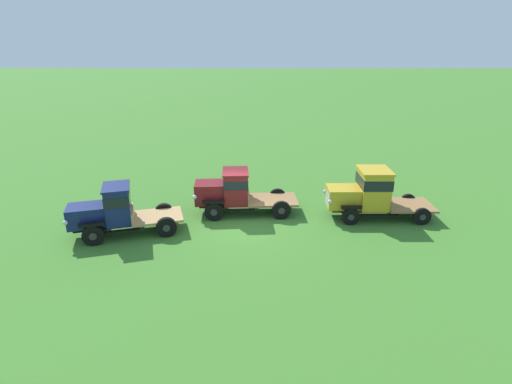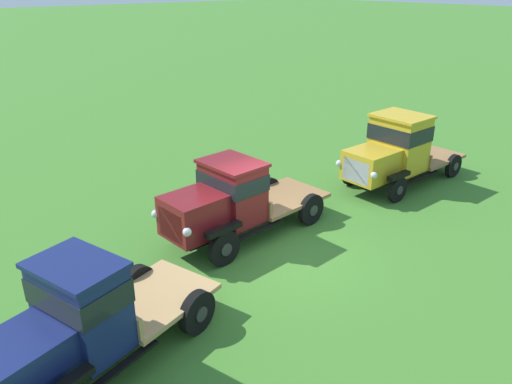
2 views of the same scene
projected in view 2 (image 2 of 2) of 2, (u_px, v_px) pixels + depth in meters
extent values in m
plane|color=#3D7528|center=(279.00, 254.00, 12.11)|extent=(240.00, 240.00, 0.00)
cylinder|color=black|center=(6.00, 368.00, 7.98)|extent=(0.87, 0.41, 0.85)
cylinder|color=#2D2D2D|center=(2.00, 365.00, 8.04)|extent=(0.29, 0.11, 0.30)
cylinder|color=black|center=(197.00, 312.00, 9.31)|extent=(0.87, 0.41, 0.85)
cylinder|color=#2D2D2D|center=(202.00, 314.00, 9.26)|extent=(0.29, 0.11, 0.30)
cylinder|color=black|center=(138.00, 285.00, 10.13)|extent=(0.87, 0.41, 0.85)
cylinder|color=#2D2D2D|center=(134.00, 283.00, 10.19)|extent=(0.29, 0.11, 0.30)
cube|color=black|center=(103.00, 338.00, 8.52)|extent=(4.26, 1.96, 0.12)
cube|color=#141E51|center=(14.00, 369.00, 7.18)|extent=(1.74, 1.47, 0.84)
cube|color=black|center=(0.00, 345.00, 7.79)|extent=(0.99, 0.45, 0.12)
cube|color=#141E51|center=(82.00, 307.00, 7.98)|extent=(1.30, 1.60, 1.50)
cube|color=black|center=(79.00, 290.00, 7.85)|extent=(1.35, 1.64, 0.42)
cube|color=#141E51|center=(75.00, 265.00, 7.67)|extent=(1.41, 1.68, 0.08)
cube|color=black|center=(125.00, 364.00, 7.98)|extent=(1.34, 0.50, 0.05)
cube|color=black|center=(65.00, 329.00, 8.78)|extent=(1.34, 0.50, 0.05)
cube|color=tan|center=(154.00, 298.00, 9.41)|extent=(2.44, 2.11, 0.10)
cube|color=tan|center=(111.00, 315.00, 8.56)|extent=(0.48, 1.47, 0.44)
cylinder|color=black|center=(224.00, 248.00, 11.50)|extent=(0.87, 0.21, 0.87)
cylinder|color=#2D2D2D|center=(227.00, 250.00, 11.44)|extent=(0.30, 0.05, 0.30)
cylinder|color=black|center=(182.00, 224.00, 12.61)|extent=(0.87, 0.21, 0.87)
cylinder|color=#2D2D2D|center=(180.00, 223.00, 12.68)|extent=(0.30, 0.05, 0.30)
cylinder|color=black|center=(311.00, 209.00, 13.43)|extent=(0.87, 0.21, 0.87)
cylinder|color=#2D2D2D|center=(314.00, 210.00, 13.37)|extent=(0.30, 0.05, 0.30)
cylinder|color=black|center=(268.00, 192.00, 14.54)|extent=(0.87, 0.21, 0.87)
cylinder|color=#2D2D2D|center=(266.00, 191.00, 14.61)|extent=(0.30, 0.05, 0.30)
cube|color=black|center=(248.00, 214.00, 12.97)|extent=(4.42, 1.16, 0.12)
cube|color=maroon|center=(194.00, 215.00, 11.68)|extent=(1.41, 1.24, 0.97)
cube|color=silver|center=(171.00, 225.00, 11.30)|extent=(0.11, 0.91, 0.73)
sphere|color=silver|center=(187.00, 232.00, 10.85)|extent=(0.20, 0.20, 0.20)
sphere|color=silver|center=(156.00, 214.00, 11.68)|extent=(0.20, 0.20, 0.20)
cube|color=black|center=(223.00, 230.00, 11.31)|extent=(1.01, 0.26, 0.12)
cube|color=black|center=(181.00, 207.00, 12.42)|extent=(1.01, 0.26, 0.12)
cube|color=maroon|center=(233.00, 192.00, 12.35)|extent=(1.15, 1.52, 1.44)
cube|color=black|center=(232.00, 180.00, 12.22)|extent=(1.20, 1.56, 0.40)
cube|color=maroon|center=(232.00, 163.00, 12.05)|extent=(1.26, 1.59, 0.08)
cube|color=black|center=(258.00, 230.00, 12.19)|extent=(1.51, 0.23, 0.05)
cube|color=black|center=(216.00, 210.00, 13.28)|extent=(1.51, 0.23, 0.05)
cube|color=olive|center=(280.00, 197.00, 13.69)|extent=(2.43, 1.82, 0.10)
cube|color=olive|center=(250.00, 201.00, 12.89)|extent=(0.17, 1.58, 0.44)
cylinder|color=black|center=(397.00, 189.00, 14.81)|extent=(0.78, 0.16, 0.78)
cylinder|color=#2D2D2D|center=(400.00, 190.00, 14.74)|extent=(0.27, 0.03, 0.27)
cylinder|color=black|center=(352.00, 173.00, 16.03)|extent=(0.78, 0.16, 0.78)
cylinder|color=#2D2D2D|center=(349.00, 173.00, 16.09)|extent=(0.27, 0.03, 0.27)
cylinder|color=black|center=(453.00, 166.00, 16.67)|extent=(0.78, 0.16, 0.78)
cylinder|color=#2D2D2D|center=(456.00, 167.00, 16.61)|extent=(0.27, 0.03, 0.27)
cylinder|color=black|center=(409.00, 153.00, 17.89)|extent=(0.78, 0.16, 0.78)
cylinder|color=#2D2D2D|center=(406.00, 152.00, 17.96)|extent=(0.27, 0.03, 0.27)
cube|color=black|center=(402.00, 168.00, 16.26)|extent=(4.45, 0.96, 0.12)
cube|color=gold|center=(371.00, 165.00, 15.05)|extent=(1.44, 1.22, 0.91)
cube|color=silver|center=(356.00, 171.00, 14.66)|extent=(0.06, 0.96, 0.68)
sphere|color=silver|center=(374.00, 175.00, 14.17)|extent=(0.20, 0.20, 0.20)
sphere|color=silver|center=(339.00, 163.00, 15.09)|extent=(0.20, 0.20, 0.20)
cube|color=black|center=(399.00, 176.00, 14.63)|extent=(0.90, 0.20, 0.12)
cube|color=black|center=(353.00, 160.00, 15.85)|extent=(0.90, 0.20, 0.12)
cube|color=gold|center=(399.00, 144.00, 15.70)|extent=(1.25, 1.53, 1.69)
cube|color=black|center=(400.00, 132.00, 15.55)|extent=(1.30, 1.57, 0.47)
cube|color=gold|center=(402.00, 116.00, 15.35)|extent=(1.37, 1.60, 0.08)
cube|color=black|center=(421.00, 177.00, 15.54)|extent=(1.75, 0.14, 0.05)
cube|color=black|center=(376.00, 163.00, 16.73)|extent=(1.75, 0.14, 0.05)
cube|color=olive|center=(426.00, 156.00, 17.02)|extent=(2.15, 1.78, 0.10)
cube|color=olive|center=(409.00, 156.00, 16.31)|extent=(0.08, 1.65, 0.44)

